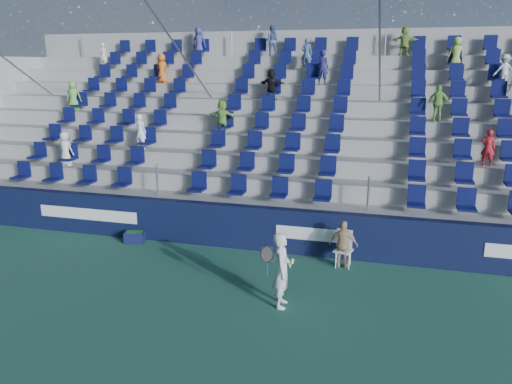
# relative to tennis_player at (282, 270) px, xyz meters

# --- Properties ---
(ground) EXTENTS (70.00, 70.00, 0.00)m
(ground) POSITION_rel_tennis_player_xyz_m (-1.50, -0.10, -0.81)
(ground) COLOR #2B654E
(ground) RESTS_ON ground
(sponsor_wall) EXTENTS (24.00, 0.32, 1.20)m
(sponsor_wall) POSITION_rel_tennis_player_xyz_m (-1.50, 3.05, -0.21)
(sponsor_wall) COLOR #0E1435
(sponsor_wall) RESTS_ON ground
(grandstand) EXTENTS (24.00, 8.17, 6.63)m
(grandstand) POSITION_rel_tennis_player_xyz_m (-1.50, 8.14, 1.33)
(grandstand) COLOR #999994
(grandstand) RESTS_ON ground
(tennis_player) EXTENTS (0.69, 0.65, 1.61)m
(tennis_player) POSITION_rel_tennis_player_xyz_m (0.00, 0.00, 0.00)
(tennis_player) COLOR silver
(tennis_player) RESTS_ON ground
(line_judge_chair) EXTENTS (0.49, 0.50, 0.91)m
(line_judge_chair) POSITION_rel_tennis_player_xyz_m (1.02, 2.54, -0.29)
(line_judge_chair) COLOR white
(line_judge_chair) RESTS_ON ground
(line_judge) EXTENTS (0.72, 0.33, 1.20)m
(line_judge) POSITION_rel_tennis_player_xyz_m (1.02, 2.40, -0.21)
(line_judge) COLOR tan
(line_judge) RESTS_ON ground
(ball_bin) EXTENTS (0.63, 0.49, 0.31)m
(ball_bin) POSITION_rel_tennis_player_xyz_m (-4.85, 2.65, -0.64)
(ball_bin) COLOR #11153E
(ball_bin) RESTS_ON ground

